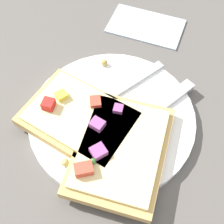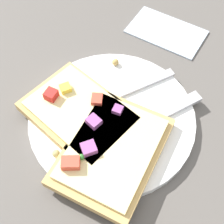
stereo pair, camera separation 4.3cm
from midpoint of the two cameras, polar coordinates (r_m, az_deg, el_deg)
ground_plane at (r=0.44m, az=2.73°, el=-1.74°), size 4.00×4.00×0.00m
plate at (r=0.44m, az=2.77°, el=-1.34°), size 0.23×0.23×0.01m
fork at (r=0.45m, az=1.59°, el=2.06°), size 0.12×0.18×0.01m
knife at (r=0.43m, az=9.45°, el=-1.85°), size 0.12×0.19×0.01m
pizza_slice_main at (r=0.42m, az=-2.97°, el=-0.51°), size 0.17×0.13×0.03m
pizza_slice_corner at (r=0.40m, az=3.00°, el=-7.32°), size 0.12×0.16×0.03m
crumb_scatter at (r=0.44m, az=1.19°, el=1.00°), size 0.08×0.18×0.01m
napkin at (r=0.57m, az=12.11°, el=14.13°), size 0.13×0.08×0.01m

